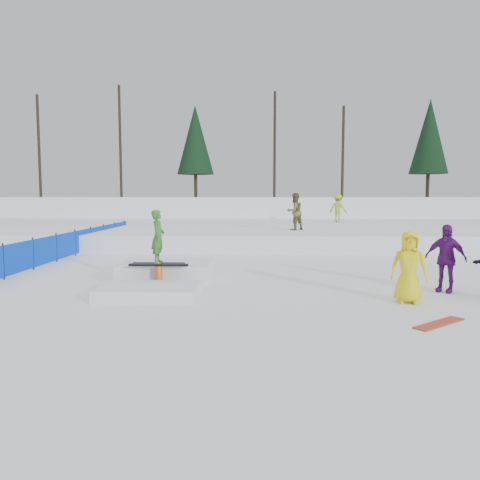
{
  "coord_description": "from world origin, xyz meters",
  "views": [
    {
      "loc": [
        0.84,
        -12.66,
        2.47
      ],
      "look_at": [
        0.5,
        2.0,
        1.1
      ],
      "focal_mm": 35.0,
      "sensor_mm": 36.0,
      "label": 1
    }
  ],
  "objects_px": {
    "spectator_purple": "(445,258)",
    "spectator_yellow": "(409,267)",
    "walker_olive": "(295,212)",
    "walker_ygreen": "(338,208)",
    "jib_rail_feature": "(163,273)",
    "safety_fence": "(75,242)"
  },
  "relations": [
    {
      "from": "spectator_purple",
      "to": "spectator_yellow",
      "type": "distance_m",
      "value": 1.88
    },
    {
      "from": "safety_fence",
      "to": "walker_ygreen",
      "type": "height_order",
      "value": "walker_ygreen"
    },
    {
      "from": "spectator_yellow",
      "to": "walker_olive",
      "type": "bearing_deg",
      "value": 107.01
    },
    {
      "from": "walker_ygreen",
      "to": "spectator_yellow",
      "type": "bearing_deg",
      "value": 117.68
    },
    {
      "from": "safety_fence",
      "to": "spectator_yellow",
      "type": "xyz_separation_m",
      "value": [
        11.0,
        -8.47,
        0.29
      ]
    },
    {
      "from": "safety_fence",
      "to": "jib_rail_feature",
      "type": "bearing_deg",
      "value": -52.31
    },
    {
      "from": "walker_ygreen",
      "to": "spectator_purple",
      "type": "relative_size",
      "value": 1.03
    },
    {
      "from": "walker_ygreen",
      "to": "safety_fence",
      "type": "bearing_deg",
      "value": 74.44
    },
    {
      "from": "walker_olive",
      "to": "spectator_purple",
      "type": "height_order",
      "value": "walker_olive"
    },
    {
      "from": "spectator_yellow",
      "to": "jib_rail_feature",
      "type": "distance_m",
      "value": 6.54
    },
    {
      "from": "spectator_yellow",
      "to": "jib_rail_feature",
      "type": "bearing_deg",
      "value": 170.69
    },
    {
      "from": "spectator_purple",
      "to": "spectator_yellow",
      "type": "height_order",
      "value": "spectator_purple"
    },
    {
      "from": "safety_fence",
      "to": "walker_ygreen",
      "type": "relative_size",
      "value": 8.81
    },
    {
      "from": "spectator_yellow",
      "to": "safety_fence",
      "type": "bearing_deg",
      "value": 152.65
    },
    {
      "from": "safety_fence",
      "to": "walker_olive",
      "type": "distance_m",
      "value": 10.39
    },
    {
      "from": "walker_ygreen",
      "to": "jib_rail_feature",
      "type": "distance_m",
      "value": 19.43
    },
    {
      "from": "walker_ygreen",
      "to": "spectator_purple",
      "type": "xyz_separation_m",
      "value": [
        -0.65,
        -18.47,
        -0.83
      ]
    },
    {
      "from": "spectator_yellow",
      "to": "jib_rail_feature",
      "type": "height_order",
      "value": "jib_rail_feature"
    },
    {
      "from": "walker_ygreen",
      "to": "jib_rail_feature",
      "type": "relative_size",
      "value": 0.41
    },
    {
      "from": "walker_ygreen",
      "to": "jib_rail_feature",
      "type": "height_order",
      "value": "walker_ygreen"
    },
    {
      "from": "jib_rail_feature",
      "to": "spectator_yellow",
      "type": "bearing_deg",
      "value": -19.55
    },
    {
      "from": "safety_fence",
      "to": "spectator_purple",
      "type": "xyz_separation_m",
      "value": [
        12.37,
        -7.19,
        0.33
      ]
    }
  ]
}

